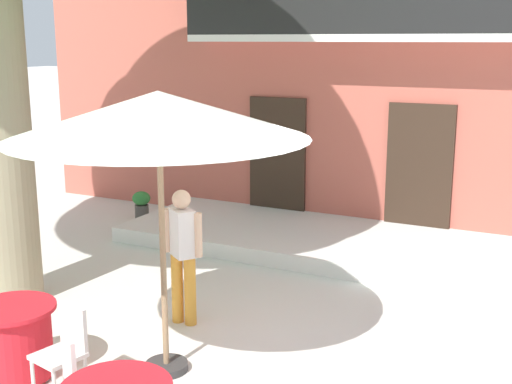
{
  "coord_description": "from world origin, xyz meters",
  "views": [
    {
      "loc": [
        3.44,
        -5.98,
        3.31
      ],
      "look_at": [
        -0.52,
        1.88,
        1.3
      ],
      "focal_mm": 46.81,
      "sensor_mm": 36.0,
      "label": 1
    }
  ],
  "objects_px": {
    "cafe_chair_near_tree_1": "(82,374)",
    "pedestrian_mid_plaza": "(183,249)",
    "cafe_umbrella": "(158,116)",
    "ground_planter_left": "(142,204)",
    "cafe_table_middle": "(14,341)",
    "cafe_chair_middle_0": "(65,347)"
  },
  "relations": [
    {
      "from": "pedestrian_mid_plaza",
      "to": "cafe_chair_near_tree_1",
      "type": "bearing_deg",
      "value": -78.77
    },
    {
      "from": "cafe_chair_near_tree_1",
      "to": "ground_planter_left",
      "type": "xyz_separation_m",
      "value": [
        -3.67,
        5.84,
        -0.21
      ]
    },
    {
      "from": "cafe_chair_middle_0",
      "to": "ground_planter_left",
      "type": "relative_size",
      "value": 1.62
    },
    {
      "from": "cafe_table_middle",
      "to": "cafe_chair_middle_0",
      "type": "distance_m",
      "value": 0.77
    },
    {
      "from": "cafe_chair_middle_0",
      "to": "cafe_umbrella",
      "type": "height_order",
      "value": "cafe_umbrella"
    },
    {
      "from": "cafe_chair_near_tree_1",
      "to": "ground_planter_left",
      "type": "distance_m",
      "value": 6.9
    },
    {
      "from": "cafe_chair_near_tree_1",
      "to": "cafe_table_middle",
      "type": "height_order",
      "value": "cafe_chair_near_tree_1"
    },
    {
      "from": "cafe_chair_near_tree_1",
      "to": "pedestrian_mid_plaza",
      "type": "distance_m",
      "value": 2.37
    },
    {
      "from": "cafe_chair_middle_0",
      "to": "ground_planter_left",
      "type": "bearing_deg",
      "value": 120.0
    },
    {
      "from": "cafe_table_middle",
      "to": "pedestrian_mid_plaza",
      "type": "distance_m",
      "value": 2.11
    },
    {
      "from": "pedestrian_mid_plaza",
      "to": "cafe_table_middle",
      "type": "bearing_deg",
      "value": -112.64
    },
    {
      "from": "cafe_chair_middle_0",
      "to": "pedestrian_mid_plaza",
      "type": "relative_size",
      "value": 0.56
    },
    {
      "from": "cafe_umbrella",
      "to": "cafe_chair_near_tree_1",
      "type": "bearing_deg",
      "value": -91.0
    },
    {
      "from": "cafe_table_middle",
      "to": "ground_planter_left",
      "type": "bearing_deg",
      "value": 114.16
    },
    {
      "from": "cafe_table_middle",
      "to": "cafe_umbrella",
      "type": "relative_size",
      "value": 0.3
    },
    {
      "from": "cafe_chair_near_tree_1",
      "to": "ground_planter_left",
      "type": "relative_size",
      "value": 1.62
    },
    {
      "from": "pedestrian_mid_plaza",
      "to": "ground_planter_left",
      "type": "bearing_deg",
      "value": 132.24
    },
    {
      "from": "pedestrian_mid_plaza",
      "to": "cafe_chair_middle_0",
      "type": "bearing_deg",
      "value": -91.04
    },
    {
      "from": "cafe_chair_near_tree_1",
      "to": "pedestrian_mid_plaza",
      "type": "height_order",
      "value": "pedestrian_mid_plaza"
    },
    {
      "from": "cafe_chair_near_tree_1",
      "to": "cafe_table_middle",
      "type": "xyz_separation_m",
      "value": [
        -1.24,
        0.41,
        -0.14
      ]
    },
    {
      "from": "cafe_chair_near_tree_1",
      "to": "pedestrian_mid_plaza",
      "type": "xyz_separation_m",
      "value": [
        -0.46,
        2.29,
        0.39
      ]
    },
    {
      "from": "cafe_chair_middle_0",
      "to": "cafe_umbrella",
      "type": "relative_size",
      "value": 0.31
    }
  ]
}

